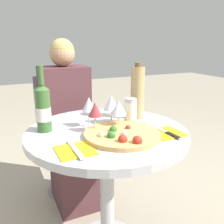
% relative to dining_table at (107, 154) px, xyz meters
% --- Properties ---
extents(dining_table, '(0.81, 0.81, 0.71)m').
position_rel_dining_table_xyz_m(dining_table, '(0.00, 0.00, 0.00)').
color(dining_table, '#B2B2B7').
rests_on(dining_table, ground_plane).
extents(chair_behind_diner, '(0.37, 0.37, 0.89)m').
position_rel_dining_table_xyz_m(chair_behind_diner, '(-0.05, 0.71, -0.14)').
color(chair_behind_diner, slate).
rests_on(chair_behind_diner, ground_plane).
extents(seated_diner, '(0.33, 0.47, 1.16)m').
position_rel_dining_table_xyz_m(seated_diner, '(-0.05, 0.56, -0.06)').
color(seated_diner, '#512D33').
rests_on(seated_diner, ground_plane).
extents(pizza_large, '(0.36, 0.36, 0.05)m').
position_rel_dining_table_xyz_m(pizza_large, '(0.02, -0.12, 0.15)').
color(pizza_large, tan).
rests_on(pizza_large, dining_table).
extents(wine_bottle, '(0.07, 0.07, 0.32)m').
position_rel_dining_table_xyz_m(wine_bottle, '(-0.28, 0.11, 0.25)').
color(wine_bottle, '#38602D').
rests_on(wine_bottle, dining_table).
extents(tall_carafe, '(0.08, 0.08, 0.31)m').
position_rel_dining_table_xyz_m(tall_carafe, '(0.24, 0.11, 0.28)').
color(tall_carafe, tan).
rests_on(tall_carafe, dining_table).
extents(sugar_shaker, '(0.07, 0.07, 0.14)m').
position_rel_dining_table_xyz_m(sugar_shaker, '(0.16, 0.04, 0.20)').
color(sugar_shaker, silver).
rests_on(sugar_shaker, dining_table).
extents(wine_glass_back_left, '(0.07, 0.07, 0.15)m').
position_rel_dining_table_xyz_m(wine_glass_back_left, '(-0.06, 0.09, 0.25)').
color(wine_glass_back_left, silver).
rests_on(wine_glass_back_left, dining_table).
extents(wine_glass_back_right, '(0.08, 0.08, 0.15)m').
position_rel_dining_table_xyz_m(wine_glass_back_right, '(0.06, 0.09, 0.24)').
color(wine_glass_back_right, silver).
rests_on(wine_glass_back_right, dining_table).
extents(wine_glass_front_right, '(0.08, 0.08, 0.14)m').
position_rel_dining_table_xyz_m(wine_glass_front_right, '(0.06, -0.00, 0.24)').
color(wine_glass_front_right, silver).
rests_on(wine_glass_front_right, dining_table).
extents(wine_glass_front_left, '(0.07, 0.07, 0.15)m').
position_rel_dining_table_xyz_m(wine_glass_front_left, '(-0.06, -0.00, 0.24)').
color(wine_glass_front_left, silver).
rests_on(wine_glass_front_left, dining_table).
extents(place_setting_left, '(0.15, 0.19, 0.01)m').
position_rel_dining_table_xyz_m(place_setting_left, '(-0.22, -0.18, 0.14)').
color(place_setting_left, gold).
rests_on(place_setting_left, dining_table).
extents(place_setting_right, '(0.16, 0.19, 0.01)m').
position_rel_dining_table_xyz_m(place_setting_right, '(0.24, -0.17, 0.14)').
color(place_setting_right, gold).
rests_on(place_setting_right, dining_table).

